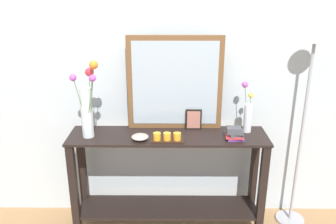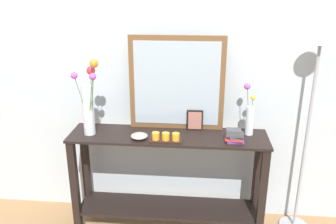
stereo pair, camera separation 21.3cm
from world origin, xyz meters
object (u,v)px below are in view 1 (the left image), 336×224
object	(u,v)px
mirror_leaning	(175,83)
decorative_bowl	(140,137)
picture_frame_small	(194,120)
book_stack	(235,134)
console_table	(168,174)
vase_right	(248,114)
floor_lamp	(307,98)
candle_tray	(167,138)
tall_vase_left	(87,105)

from	to	relation	value
mirror_leaning	decorative_bowl	size ratio (longest dim) A/B	5.80
picture_frame_small	book_stack	world-z (taller)	picture_frame_small
console_table	vase_right	size ratio (longest dim) A/B	3.84
floor_lamp	candle_tray	bearing A→B (deg)	-168.75
book_stack	tall_vase_left	bearing A→B (deg)	177.53
decorative_bowl	book_stack	bearing A→B (deg)	0.62
mirror_leaning	book_stack	bearing A→B (deg)	-28.29
candle_tray	picture_frame_small	xyz separation A→B (m)	(0.21, 0.23, 0.06)
vase_right	picture_frame_small	world-z (taller)	vase_right
decorative_bowl	book_stack	xyz separation A→B (m)	(0.70, 0.01, 0.02)
picture_frame_small	floor_lamp	distance (m)	0.88
candle_tray	floor_lamp	xyz separation A→B (m)	(1.07, 0.21, 0.24)
decorative_bowl	book_stack	world-z (taller)	book_stack
mirror_leaning	vase_right	xyz separation A→B (m)	(0.56, -0.07, -0.22)
candle_tray	decorative_bowl	xyz separation A→B (m)	(-0.20, 0.02, -0.00)
tall_vase_left	floor_lamp	size ratio (longest dim) A/B	0.36
vase_right	picture_frame_small	size ratio (longest dim) A/B	2.39
vase_right	candle_tray	world-z (taller)	vase_right
book_stack	floor_lamp	world-z (taller)	floor_lamp
picture_frame_small	book_stack	bearing A→B (deg)	-34.44
tall_vase_left	mirror_leaning	bearing A→B (deg)	16.48
picture_frame_small	book_stack	size ratio (longest dim) A/B	1.18
console_table	tall_vase_left	distance (m)	0.84
mirror_leaning	candle_tray	xyz separation A→B (m)	(-0.06, -0.27, -0.34)
picture_frame_small	mirror_leaning	bearing A→B (deg)	166.22
candle_tray	book_stack	bearing A→B (deg)	3.47
tall_vase_left	picture_frame_small	world-z (taller)	tall_vase_left
console_table	tall_vase_left	xyz separation A→B (m)	(-0.59, -0.04, 0.60)
mirror_leaning	vase_right	distance (m)	0.61
console_table	decorative_bowl	distance (m)	0.43
picture_frame_small	decorative_bowl	xyz separation A→B (m)	(-0.41, -0.21, -0.06)
console_table	picture_frame_small	world-z (taller)	picture_frame_small
mirror_leaning	picture_frame_small	world-z (taller)	mirror_leaning
mirror_leaning	decorative_bowl	world-z (taller)	mirror_leaning
console_table	vase_right	distance (m)	0.79
picture_frame_small	floor_lamp	size ratio (longest dim) A/B	0.10
book_stack	vase_right	bearing A→B (deg)	53.80
vase_right	decorative_bowl	world-z (taller)	vase_right
picture_frame_small	decorative_bowl	size ratio (longest dim) A/B	1.31
vase_right	floor_lamp	bearing A→B (deg)	2.32
mirror_leaning	tall_vase_left	world-z (taller)	mirror_leaning
mirror_leaning	candle_tray	world-z (taller)	mirror_leaning
console_table	candle_tray	bearing A→B (deg)	-92.87
mirror_leaning	picture_frame_small	bearing A→B (deg)	-13.78
tall_vase_left	vase_right	xyz separation A→B (m)	(1.21, 0.12, -0.11)
mirror_leaning	candle_tray	distance (m)	0.44
mirror_leaning	floor_lamp	bearing A→B (deg)	-3.20
console_table	mirror_leaning	xyz separation A→B (m)	(0.05, 0.15, 0.71)
vase_right	decorative_bowl	bearing A→B (deg)	-168.22
book_stack	console_table	bearing A→B (deg)	170.16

